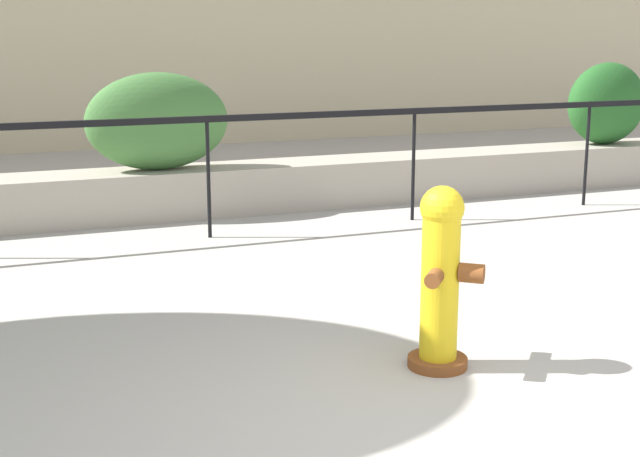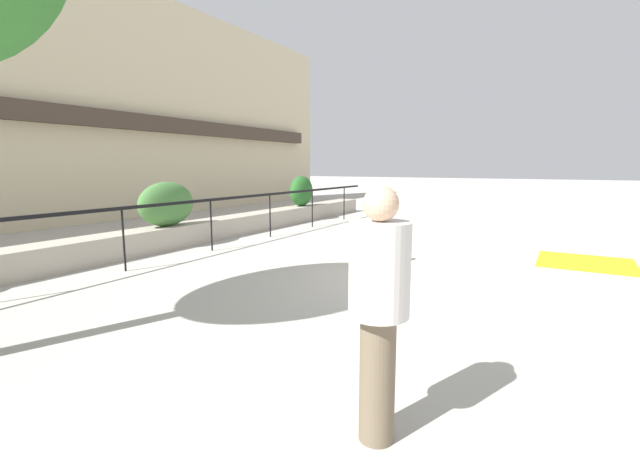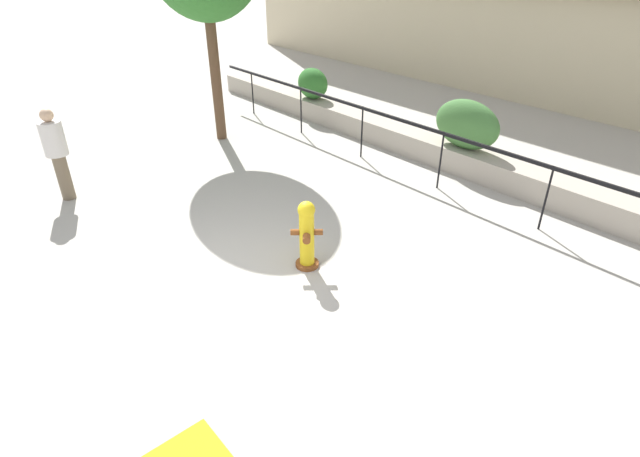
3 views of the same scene
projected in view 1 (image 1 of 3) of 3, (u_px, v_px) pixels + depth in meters
planter_wall_low at (183, 192)px, 9.38m from camera, size 18.00×0.70×0.50m
fence_railing_segment at (207, 130)px, 8.21m from camera, size 15.00×0.05×1.15m
hedge_bush_1 at (157, 121)px, 9.13m from camera, size 1.48×0.59×1.00m
hedge_bush_2 at (607, 103)px, 11.13m from camera, size 1.09×0.59×1.02m
fire_hydrant at (441, 276)px, 5.12m from camera, size 0.50×0.50×1.08m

